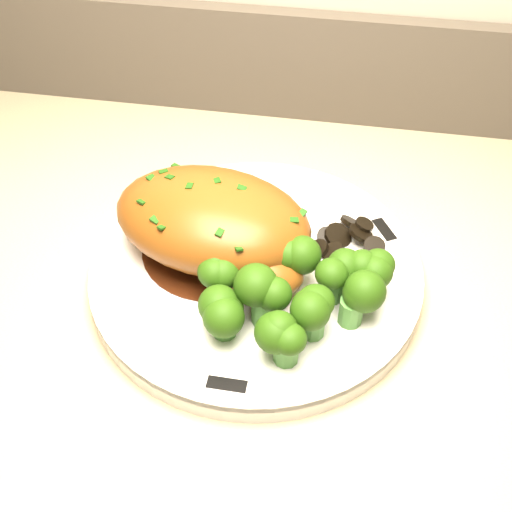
# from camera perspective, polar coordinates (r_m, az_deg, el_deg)

# --- Properties ---
(plate) EXTENTS (0.35, 0.35, 0.02)m
(plate) POSITION_cam_1_polar(r_m,az_deg,el_deg) (0.55, 0.00, -1.42)
(plate) COLOR white
(plate) RESTS_ON counter
(rim_accent_0) EXTENTS (0.02, 0.03, 0.00)m
(rim_accent_0) POSITION_cam_1_polar(r_m,az_deg,el_deg) (0.58, 11.32, 2.30)
(rim_accent_0) COLOR black
(rim_accent_0) RESTS_ON plate
(rim_accent_1) EXTENTS (0.02, 0.03, 0.00)m
(rim_accent_1) POSITION_cam_1_polar(r_m,az_deg,el_deg) (0.60, -8.90, 4.66)
(rim_accent_1) COLOR black
(rim_accent_1) RESTS_ON plate
(rim_accent_2) EXTENTS (0.03, 0.01, 0.00)m
(rim_accent_2) POSITION_cam_1_polar(r_m,az_deg,el_deg) (0.47, -2.61, -11.36)
(rim_accent_2) COLOR black
(rim_accent_2) RESTS_ON plate
(gravy_pool) EXTENTS (0.12, 0.12, 0.00)m
(gravy_pool) POSITION_cam_1_polar(r_m,az_deg,el_deg) (0.55, -3.74, 0.74)
(gravy_pool) COLOR #37170A
(gravy_pool) RESTS_ON plate
(chicken_breast) EXTENTS (0.19, 0.14, 0.07)m
(chicken_breast) POSITION_cam_1_polar(r_m,az_deg,el_deg) (0.53, -3.46, 2.76)
(chicken_breast) COLOR brown
(chicken_breast) RESTS_ON plate
(mushroom_pile) EXTENTS (0.09, 0.07, 0.02)m
(mushroom_pile) POSITION_cam_1_polar(r_m,az_deg,el_deg) (0.55, 6.15, 0.82)
(mushroom_pile) COLOR black
(mushroom_pile) RESTS_ON plate
(broccoli_florets) EXTENTS (0.14, 0.11, 0.04)m
(broccoli_florets) POSITION_cam_1_polar(r_m,az_deg,el_deg) (0.49, 3.10, -3.09)
(broccoli_florets) COLOR #498739
(broccoli_florets) RESTS_ON plate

